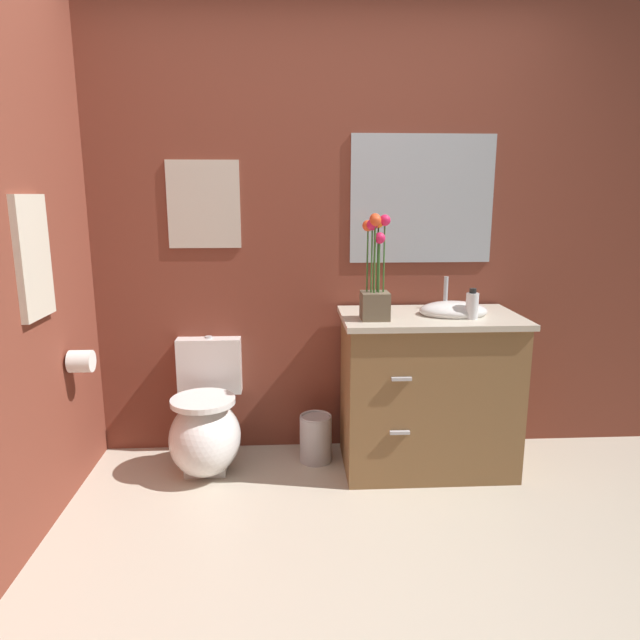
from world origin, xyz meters
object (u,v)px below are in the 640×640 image
(hanging_towel, at_px, (33,257))
(vanity_cabinet, at_px, (428,390))
(wall_poster, at_px, (204,205))
(trash_bin, at_px, (316,438))
(wall_mirror, at_px, (422,199))
(toilet, at_px, (206,426))
(flower_vase, at_px, (375,280))
(toilet_paper_roll, at_px, (81,361))
(soap_bottle, at_px, (472,305))

(hanging_towel, bearing_deg, vanity_cabinet, 13.65)
(wall_poster, bearing_deg, trash_bin, -19.25)
(vanity_cabinet, relative_size, wall_mirror, 1.30)
(vanity_cabinet, xyz_separation_m, wall_mirror, (-0.00, 0.29, 1.01))
(toilet, distance_m, flower_vase, 1.21)
(wall_poster, distance_m, toilet_paper_roll, 1.04)
(flower_vase, xyz_separation_m, hanging_towel, (-1.51, -0.35, 0.16))
(flower_vase, bearing_deg, toilet, 172.38)
(vanity_cabinet, xyz_separation_m, toilet_paper_roll, (-1.77, -0.17, 0.24))
(vanity_cabinet, xyz_separation_m, soap_bottle, (0.18, -0.10, 0.49))
(toilet, height_order, flower_vase, flower_vase)
(flower_vase, relative_size, hanging_towel, 1.02)
(toilet, bearing_deg, flower_vase, -7.62)
(toilet, xyz_separation_m, wall_poster, (0.00, 0.27, 1.18))
(soap_bottle, bearing_deg, wall_poster, 164.03)
(wall_mirror, bearing_deg, flower_vase, -128.88)
(flower_vase, distance_m, soap_bottle, 0.51)
(flower_vase, bearing_deg, wall_mirror, 51.12)
(vanity_cabinet, relative_size, hanging_towel, 1.99)
(wall_poster, height_order, hanging_towel, wall_poster)
(toilet, relative_size, flower_vase, 1.30)
(toilet, distance_m, trash_bin, 0.61)
(hanging_towel, xyz_separation_m, toilet_paper_roll, (0.06, 0.27, -0.54))
(wall_mirror, bearing_deg, trash_bin, -160.85)
(hanging_towel, bearing_deg, wall_poster, 50.16)
(toilet_paper_roll, bearing_deg, hanging_towel, -101.42)
(toilet, bearing_deg, vanity_cabinet, -1.25)
(wall_poster, relative_size, wall_mirror, 0.59)
(toilet, relative_size, trash_bin, 2.54)
(wall_mirror, height_order, toilet_paper_roll, wall_mirror)
(flower_vase, distance_m, wall_mirror, 0.63)
(wall_poster, bearing_deg, toilet_paper_roll, -140.32)
(trash_bin, relative_size, hanging_towel, 0.52)
(hanging_towel, height_order, toilet_paper_roll, hanging_towel)
(flower_vase, distance_m, wall_poster, 1.04)
(vanity_cabinet, height_order, wall_poster, wall_poster)
(toilet, distance_m, soap_bottle, 1.55)
(hanging_towel, relative_size, toilet_paper_roll, 4.73)
(wall_poster, bearing_deg, vanity_cabinet, -13.69)
(flower_vase, height_order, wall_mirror, wall_mirror)
(soap_bottle, distance_m, wall_poster, 1.53)
(soap_bottle, height_order, wall_mirror, wall_mirror)
(soap_bottle, xyz_separation_m, wall_mirror, (-0.19, 0.40, 0.52))
(flower_vase, relative_size, wall_mirror, 0.66)
(vanity_cabinet, xyz_separation_m, flower_vase, (-0.31, -0.09, 0.62))
(vanity_cabinet, height_order, trash_bin, vanity_cabinet)
(wall_poster, bearing_deg, soap_bottle, -15.97)
(soap_bottle, xyz_separation_m, wall_poster, (-1.39, 0.40, 0.50))
(wall_mirror, xyz_separation_m, toilet_paper_roll, (-1.76, -0.46, -0.77))
(toilet, relative_size, toilet_paper_roll, 6.27)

